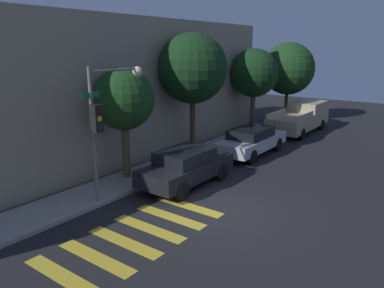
{
  "coord_description": "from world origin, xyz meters",
  "views": [
    {
      "loc": [
        -9.73,
        -6.32,
        5.28
      ],
      "look_at": [
        1.67,
        2.1,
        1.6
      ],
      "focal_mm": 35.0,
      "sensor_mm": 36.0,
      "label": 1
    }
  ],
  "objects_px": {
    "tree_far_end": "(254,73)",
    "tree_behind_truck": "(288,69)",
    "tree_near_corner": "(124,100)",
    "pickup_truck": "(300,117)",
    "traffic_light_pole": "(106,110)",
    "sedan_middle": "(252,140)",
    "sedan_near_corner": "(186,166)",
    "tree_midblock": "(193,69)"
  },
  "relations": [
    {
      "from": "traffic_light_pole",
      "to": "sedan_near_corner",
      "type": "distance_m",
      "value": 3.9
    },
    {
      "from": "sedan_near_corner",
      "to": "tree_near_corner",
      "type": "relative_size",
      "value": 0.93
    },
    {
      "from": "sedan_middle",
      "to": "tree_far_end",
      "type": "distance_m",
      "value": 5.9
    },
    {
      "from": "pickup_truck",
      "to": "tree_behind_truck",
      "type": "xyz_separation_m",
      "value": [
        3.23,
        2.34,
        2.84
      ]
    },
    {
      "from": "sedan_middle",
      "to": "pickup_truck",
      "type": "relative_size",
      "value": 0.8
    },
    {
      "from": "sedan_near_corner",
      "to": "tree_behind_truck",
      "type": "relative_size",
      "value": 0.75
    },
    {
      "from": "traffic_light_pole",
      "to": "pickup_truck",
      "type": "distance_m",
      "value": 15.04
    },
    {
      "from": "tree_behind_truck",
      "to": "tree_near_corner",
      "type": "bearing_deg",
      "value": 180.0
    },
    {
      "from": "traffic_light_pole",
      "to": "sedan_near_corner",
      "type": "relative_size",
      "value": 1.11
    },
    {
      "from": "tree_far_end",
      "to": "sedan_near_corner",
      "type": "bearing_deg",
      "value": -166.76
    },
    {
      "from": "traffic_light_pole",
      "to": "tree_behind_truck",
      "type": "relative_size",
      "value": 0.83
    },
    {
      "from": "sedan_near_corner",
      "to": "sedan_middle",
      "type": "xyz_separation_m",
      "value": [
        5.43,
        0.0,
        -0.03
      ]
    },
    {
      "from": "tree_far_end",
      "to": "sedan_middle",
      "type": "bearing_deg",
      "value": -152.62
    },
    {
      "from": "sedan_near_corner",
      "to": "tree_far_end",
      "type": "height_order",
      "value": "tree_far_end"
    },
    {
      "from": "pickup_truck",
      "to": "tree_near_corner",
      "type": "bearing_deg",
      "value": 169.8
    },
    {
      "from": "tree_far_end",
      "to": "tree_behind_truck",
      "type": "height_order",
      "value": "tree_behind_truck"
    },
    {
      "from": "traffic_light_pole",
      "to": "tree_near_corner",
      "type": "bearing_deg",
      "value": 30.73
    },
    {
      "from": "tree_far_end",
      "to": "traffic_light_pole",
      "type": "bearing_deg",
      "value": -175.17
    },
    {
      "from": "pickup_truck",
      "to": "tree_far_end",
      "type": "relative_size",
      "value": 1.1
    },
    {
      "from": "sedan_near_corner",
      "to": "sedan_middle",
      "type": "height_order",
      "value": "sedan_near_corner"
    },
    {
      "from": "sedan_middle",
      "to": "pickup_truck",
      "type": "distance_m",
      "value": 6.64
    },
    {
      "from": "tree_near_corner",
      "to": "tree_far_end",
      "type": "xyz_separation_m",
      "value": [
        10.88,
        0.0,
        0.43
      ]
    },
    {
      "from": "tree_midblock",
      "to": "tree_behind_truck",
      "type": "xyz_separation_m",
      "value": [
        11.7,
        0.0,
        -0.52
      ]
    },
    {
      "from": "sedan_middle",
      "to": "tree_behind_truck",
      "type": "height_order",
      "value": "tree_behind_truck"
    },
    {
      "from": "tree_near_corner",
      "to": "tree_far_end",
      "type": "bearing_deg",
      "value": 0.0
    },
    {
      "from": "traffic_light_pole",
      "to": "tree_midblock",
      "type": "xyz_separation_m",
      "value": [
        6.33,
        1.07,
        1.04
      ]
    },
    {
      "from": "sedan_middle",
      "to": "tree_behind_truck",
      "type": "distance_m",
      "value": 10.58
    },
    {
      "from": "traffic_light_pole",
      "to": "sedan_middle",
      "type": "xyz_separation_m",
      "value": [
        8.17,
        -1.27,
        -2.5
      ]
    },
    {
      "from": "tree_midblock",
      "to": "tree_far_end",
      "type": "xyz_separation_m",
      "value": [
        6.35,
        0.0,
        -0.56
      ]
    },
    {
      "from": "traffic_light_pole",
      "to": "sedan_middle",
      "type": "bearing_deg",
      "value": -8.82
    },
    {
      "from": "tree_far_end",
      "to": "tree_behind_truck",
      "type": "relative_size",
      "value": 0.93
    },
    {
      "from": "traffic_light_pole",
      "to": "sedan_near_corner",
      "type": "bearing_deg",
      "value": -24.8
    },
    {
      "from": "tree_near_corner",
      "to": "tree_behind_truck",
      "type": "relative_size",
      "value": 0.8
    },
    {
      "from": "pickup_truck",
      "to": "tree_near_corner",
      "type": "xyz_separation_m",
      "value": [
        -13.0,
        2.34,
        2.37
      ]
    },
    {
      "from": "traffic_light_pole",
      "to": "sedan_middle",
      "type": "height_order",
      "value": "traffic_light_pole"
    },
    {
      "from": "tree_far_end",
      "to": "tree_midblock",
      "type": "bearing_deg",
      "value": 180.0
    },
    {
      "from": "pickup_truck",
      "to": "sedan_near_corner",
      "type": "bearing_deg",
      "value": 180.0
    },
    {
      "from": "pickup_truck",
      "to": "tree_midblock",
      "type": "xyz_separation_m",
      "value": [
        -8.47,
        2.34,
        3.36
      ]
    },
    {
      "from": "tree_near_corner",
      "to": "tree_midblock",
      "type": "xyz_separation_m",
      "value": [
        4.53,
        0.0,
        0.99
      ]
    },
    {
      "from": "tree_far_end",
      "to": "pickup_truck",
      "type": "bearing_deg",
      "value": -47.85
    },
    {
      "from": "traffic_light_pole",
      "to": "sedan_middle",
      "type": "distance_m",
      "value": 8.64
    },
    {
      "from": "tree_near_corner",
      "to": "sedan_middle",
      "type": "bearing_deg",
      "value": -20.17
    }
  ]
}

